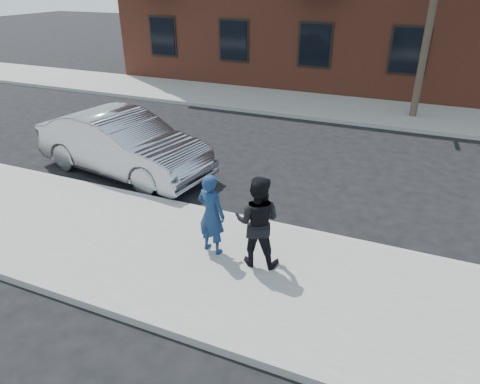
% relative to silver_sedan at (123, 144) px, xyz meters
% --- Properties ---
extents(ground, '(100.00, 100.00, 0.00)m').
position_rel_silver_sedan_xyz_m(ground, '(2.45, -2.76, -0.83)').
color(ground, black).
rests_on(ground, ground).
extents(near_sidewalk, '(50.00, 3.50, 0.15)m').
position_rel_silver_sedan_xyz_m(near_sidewalk, '(2.45, -3.01, -0.75)').
color(near_sidewalk, gray).
rests_on(near_sidewalk, ground).
extents(near_curb, '(50.00, 0.10, 0.15)m').
position_rel_silver_sedan_xyz_m(near_curb, '(2.45, -1.21, -0.75)').
color(near_curb, '#999691').
rests_on(near_curb, ground).
extents(far_sidewalk, '(50.00, 3.50, 0.15)m').
position_rel_silver_sedan_xyz_m(far_sidewalk, '(2.45, 8.49, -0.75)').
color(far_sidewalk, gray).
rests_on(far_sidewalk, ground).
extents(far_curb, '(50.00, 0.10, 0.15)m').
position_rel_silver_sedan_xyz_m(far_curb, '(2.45, 6.69, -0.75)').
color(far_curb, '#999691').
rests_on(far_curb, ground).
extents(silver_sedan, '(5.22, 2.48, 1.65)m').
position_rel_silver_sedan_xyz_m(silver_sedan, '(0.00, 0.00, 0.00)').
color(silver_sedan, '#999BA3').
rests_on(silver_sedan, ground).
extents(man_hoodie, '(0.64, 0.54, 1.58)m').
position_rel_silver_sedan_xyz_m(man_hoodie, '(3.95, -2.63, 0.11)').
color(man_hoodie, navy).
rests_on(man_hoodie, near_sidewalk).
extents(man_peacoat, '(0.92, 0.77, 1.71)m').
position_rel_silver_sedan_xyz_m(man_peacoat, '(4.86, -2.65, 0.18)').
color(man_peacoat, black).
rests_on(man_peacoat, near_sidewalk).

